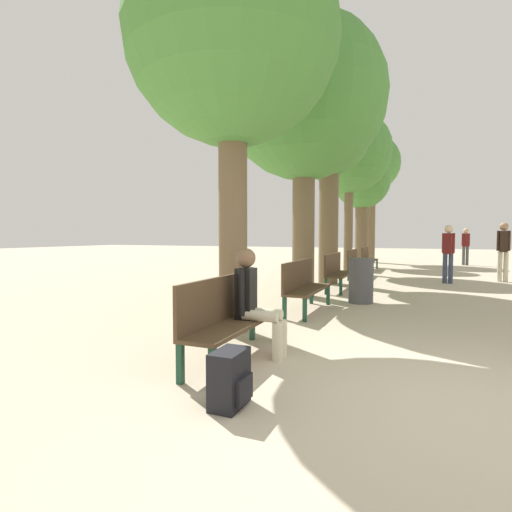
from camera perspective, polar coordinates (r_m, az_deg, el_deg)
ground_plane at (r=3.72m, az=25.96°, el=-19.12°), size 80.00×80.00×0.00m
bench_row_0 at (r=4.48m, az=-3.99°, el=-8.10°), size 0.43×1.78×0.92m
bench_row_1 at (r=7.27m, az=6.79°, el=-3.82°), size 0.43×1.78×0.92m
bench_row_2 at (r=10.18m, az=11.46°, el=-1.90°), size 0.43×1.78×0.92m
bench_row_3 at (r=13.14m, az=14.04°, el=-0.83°), size 0.43×1.78×0.92m
bench_row_4 at (r=16.12m, az=15.67°, el=-0.16°), size 0.43×1.78×0.92m
tree_row_0 at (r=6.26m, az=-3.39°, el=28.38°), size 2.98×2.98×5.60m
tree_row_1 at (r=9.51m, az=6.90°, el=21.27°), size 3.61×3.61×6.21m
tree_row_2 at (r=11.81m, az=10.43°, el=15.75°), size 2.29×2.29×5.33m
tree_row_3 at (r=15.00m, az=13.18°, el=14.21°), size 2.96×2.96×5.83m
tree_row_4 at (r=18.04m, az=14.89°, el=9.95°), size 2.39×2.39×4.91m
tree_row_5 at (r=21.16m, az=16.08°, el=12.29°), size 2.86×2.86×6.39m
person_seated at (r=4.56m, az=-0.17°, el=-6.20°), size 0.58×0.33×1.23m
backpack at (r=3.36m, az=-3.72°, el=-17.14°), size 0.26×0.37×0.46m
pedestrian_near at (r=12.59m, az=25.77°, el=0.78°), size 0.34×0.27×1.67m
pedestrian_mid at (r=20.55m, az=27.77°, el=1.52°), size 0.34×0.27×1.69m
pedestrian_far at (r=13.78m, az=31.85°, el=1.00°), size 0.35×0.25×1.75m
trash_bin at (r=8.40m, az=14.77°, el=-3.42°), size 0.49×0.49×0.91m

